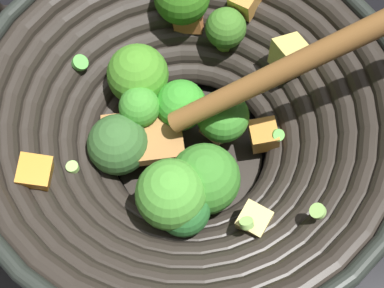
# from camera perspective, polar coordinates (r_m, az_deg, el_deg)

# --- Properties ---
(ground_plane) EXTENTS (4.00, 4.00, 0.00)m
(ground_plane) POSITION_cam_1_polar(r_m,az_deg,el_deg) (0.55, -0.31, -1.20)
(ground_plane) COLOR black
(wok) EXTENTS (0.38, 0.41, 0.23)m
(wok) POSITION_cam_1_polar(r_m,az_deg,el_deg) (0.49, -0.40, 2.25)
(wok) COLOR black
(wok) RESTS_ON ground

